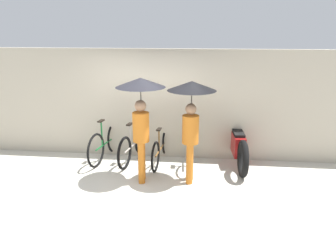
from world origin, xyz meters
The scene contains 9 objects.
ground_plane centered at (0.00, 0.00, 0.00)m, with size 30.00×30.00×0.00m, color beige.
back_wall centered at (0.00, 1.78, 1.26)m, with size 11.02×0.12×2.52m.
parked_bicycle_0 centered at (-0.98, 1.44, 0.40)m, with size 0.47×1.72×0.99m.
parked_bicycle_1 centered at (-0.32, 1.43, 0.38)m, with size 0.47×1.74×1.09m.
parked_bicycle_2 centered at (0.33, 1.40, 0.35)m, with size 0.44×1.74×0.99m.
parked_bicycle_3 centered at (0.98, 1.42, 0.37)m, with size 0.44×1.68×1.03m.
pedestrian_leading centered at (0.06, 0.46, 1.60)m, with size 0.96×0.96×2.06m.
pedestrian_center centered at (1.02, 0.54, 1.55)m, with size 0.94×0.94×2.00m.
motorcycle centered at (2.05, 1.51, 0.43)m, with size 0.58×2.20×0.96m.
Camera 1 is at (1.24, -5.54, 2.95)m, focal length 35.00 mm.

